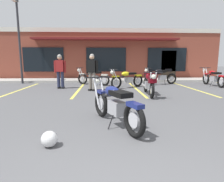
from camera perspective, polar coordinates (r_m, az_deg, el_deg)
name	(u,v)px	position (r m, az deg, el deg)	size (l,w,h in m)	color
ground_plane	(112,112)	(5.09, 0.03, -6.39)	(80.00, 80.00, 0.00)	#515154
sidewalk_kerb	(107,80)	(12.71, -1.66, 3.32)	(22.00, 1.80, 0.14)	#A8A59E
brick_storefront_building	(106,55)	(16.71, -1.96, 10.76)	(16.71, 6.83, 3.65)	brown
painted_stall_lines	(108,89)	(9.15, -1.23, 0.61)	(14.02, 4.80, 0.01)	#DBCC4C
motorcycle_foreground_classic	(115,104)	(3.97, 0.80, -3.95)	(1.16, 1.97, 0.98)	black
motorcycle_red_sportbike	(213,77)	(11.68, 28.40, 3.64)	(0.66, 2.11, 0.98)	black
motorcycle_black_cruiser	(127,79)	(9.56, 4.66, 3.73)	(1.85, 1.38, 0.98)	black
motorcycle_silver_naked	(159,75)	(11.18, 14.22, 4.60)	(2.07, 0.90, 0.98)	black
motorcycle_blue_standard	(149,82)	(7.53, 11.19, 2.62)	(0.66, 2.11, 0.98)	black
motorcycle_orange_scrambler	(93,77)	(10.74, -5.87, 4.30)	(1.91, 1.27, 0.98)	black
person_in_shorts_foreground	(92,70)	(8.63, -6.08, 6.38)	(0.59, 0.38, 1.68)	black
person_by_back_row	(60,69)	(9.58, -15.51, 6.37)	(0.61, 0.31, 1.68)	black
helmet_on_pavement	(49,139)	(3.25, -18.51, -13.66)	(0.26, 0.26, 0.26)	silver
parking_lot_lamp_post	(18,29)	(12.56, -26.77, 16.37)	(0.24, 0.76, 4.84)	#2D2D33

